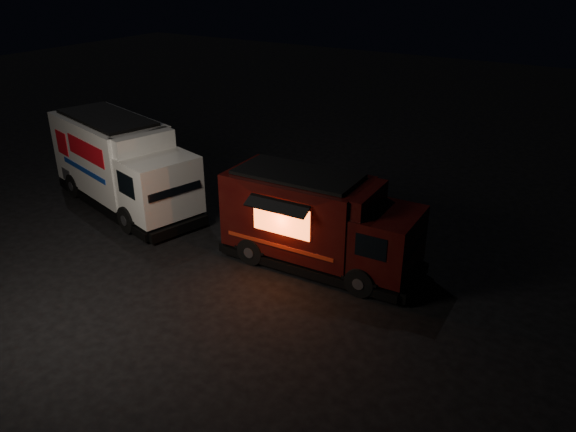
# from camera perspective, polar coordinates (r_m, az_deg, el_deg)

# --- Properties ---
(ground) EXTENTS (80.00, 80.00, 0.00)m
(ground) POSITION_cam_1_polar(r_m,az_deg,el_deg) (15.91, -8.73, -6.05)
(ground) COLOR black
(ground) RESTS_ON ground
(white_truck) EXTENTS (7.19, 4.06, 3.09)m
(white_truck) POSITION_cam_1_polar(r_m,az_deg,el_deg) (20.30, -16.31, 5.04)
(white_truck) COLOR white
(white_truck) RESTS_ON ground
(red_truck) EXTENTS (5.85, 2.33, 2.69)m
(red_truck) POSITION_cam_1_polar(r_m,az_deg,el_deg) (15.70, 3.39, -0.64)
(red_truck) COLOR #340C09
(red_truck) RESTS_ON ground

